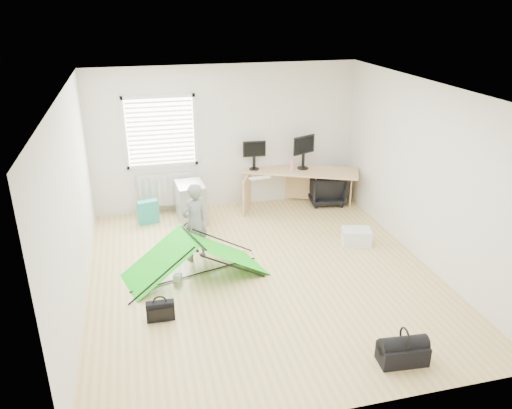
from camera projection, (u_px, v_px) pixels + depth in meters
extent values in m
plane|color=tan|center=(262.00, 274.00, 7.40)|extent=(5.50, 5.50, 0.00)
cube|color=silver|center=(226.00, 138.00, 9.34)|extent=(5.00, 0.02, 2.70)
cube|color=silver|center=(160.00, 132.00, 8.96)|extent=(1.20, 0.06, 1.20)
cube|color=silver|center=(165.00, 190.00, 9.35)|extent=(1.00, 0.12, 0.60)
cube|color=tan|center=(300.00, 188.00, 9.67)|extent=(2.25, 1.52, 0.74)
cube|color=#959699|center=(191.00, 203.00, 8.97)|extent=(0.51, 0.65, 0.73)
cube|color=black|center=(254.00, 159.00, 9.47)|extent=(0.44, 0.12, 0.41)
cube|color=black|center=(303.00, 157.00, 9.51)|extent=(0.50, 0.30, 0.48)
cube|color=beige|center=(260.00, 178.00, 9.08)|extent=(0.41, 0.17, 0.02)
cylinder|color=#D07490|center=(292.00, 164.00, 9.42)|extent=(0.09, 0.09, 0.27)
imported|color=black|center=(326.00, 188.00, 9.82)|extent=(0.75, 0.76, 0.61)
imported|color=slate|center=(194.00, 222.00, 7.59)|extent=(0.54, 0.48, 1.24)
cube|color=silver|center=(356.00, 237.00, 8.25)|extent=(0.53, 0.43, 0.26)
cube|color=teal|center=(148.00, 212.00, 8.98)|extent=(0.38, 0.24, 0.42)
cube|color=black|center=(161.00, 311.00, 6.29)|extent=(0.36, 0.11, 0.26)
cube|color=silver|center=(178.00, 278.00, 7.18)|extent=(0.14, 0.14, 0.11)
cube|color=black|center=(403.00, 353.00, 5.57)|extent=(0.56, 0.32, 0.24)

